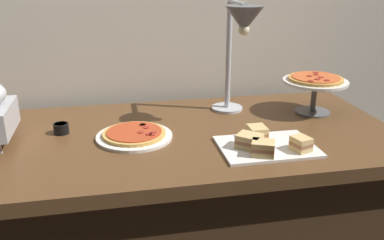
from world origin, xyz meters
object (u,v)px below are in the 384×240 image
(heat_lamp, at_px, (241,31))
(sandwich_platter, at_px, (265,144))
(pizza_plate_front, at_px, (134,135))
(pizza_plate_center, at_px, (315,84))
(sauce_cup_near, at_px, (61,128))

(heat_lamp, xyz_separation_m, sandwich_platter, (0.01, -0.29, -0.35))
(pizza_plate_front, distance_m, pizza_plate_center, 0.82)
(heat_lamp, xyz_separation_m, pizza_plate_front, (-0.44, -0.10, -0.36))
(pizza_plate_center, relative_size, sandwich_platter, 0.82)
(sandwich_platter, distance_m, sauce_cup_near, 0.78)
(pizza_plate_center, height_order, sauce_cup_near, pizza_plate_center)
(heat_lamp, bearing_deg, sauce_cup_near, 179.49)
(pizza_plate_front, xyz_separation_m, pizza_plate_center, (0.80, 0.14, 0.12))
(heat_lamp, bearing_deg, sandwich_platter, -87.36)
(sandwich_platter, xyz_separation_m, sauce_cup_near, (-0.73, 0.30, 0.00))
(heat_lamp, xyz_separation_m, pizza_plate_center, (0.36, 0.04, -0.24))
(heat_lamp, distance_m, sandwich_platter, 0.46)
(sandwich_platter, bearing_deg, pizza_plate_front, 156.51)
(pizza_plate_front, relative_size, pizza_plate_center, 1.04)
(pizza_plate_front, xyz_separation_m, sandwich_platter, (0.45, -0.20, 0.01))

